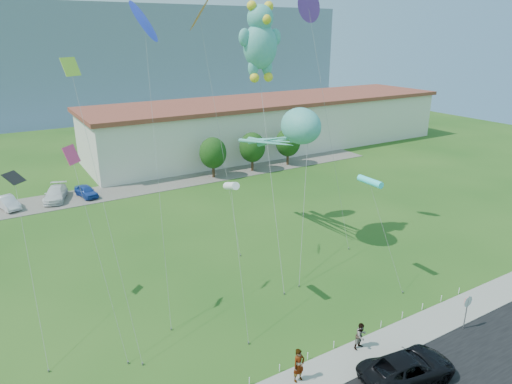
# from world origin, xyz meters

# --- Properties ---
(ground) EXTENTS (160.00, 160.00, 0.00)m
(ground) POSITION_xyz_m (0.00, 0.00, 0.00)
(ground) COLOR #1D4914
(ground) RESTS_ON ground
(sidewalk) EXTENTS (80.00, 2.50, 0.10)m
(sidewalk) POSITION_xyz_m (0.00, -2.75, 0.05)
(sidewalk) COLOR gray
(sidewalk) RESTS_ON ground
(parking_strip) EXTENTS (70.00, 6.00, 0.06)m
(parking_strip) POSITION_xyz_m (0.00, 35.00, 0.03)
(parking_strip) COLOR #59544C
(parking_strip) RESTS_ON ground
(hill_ridge) EXTENTS (160.00, 50.00, 25.00)m
(hill_ridge) POSITION_xyz_m (0.00, 120.00, 12.50)
(hill_ridge) COLOR slate
(hill_ridge) RESTS_ON ground
(warehouse) EXTENTS (61.00, 15.00, 8.20)m
(warehouse) POSITION_xyz_m (26.00, 44.00, 4.12)
(warehouse) COLOR beige
(warehouse) RESTS_ON ground
(stop_sign) EXTENTS (0.80, 0.07, 2.50)m
(stop_sign) POSITION_xyz_m (9.50, -4.21, 1.87)
(stop_sign) COLOR slate
(stop_sign) RESTS_ON ground
(rope_fence) EXTENTS (26.05, 0.05, 0.50)m
(rope_fence) POSITION_xyz_m (0.00, -1.30, 0.25)
(rope_fence) COLOR white
(rope_fence) RESTS_ON ground
(tree_near) EXTENTS (3.60, 3.60, 5.47)m
(tree_near) POSITION_xyz_m (10.00, 34.00, 3.39)
(tree_near) COLOR #3F2B19
(tree_near) RESTS_ON ground
(tree_mid) EXTENTS (3.60, 3.60, 5.47)m
(tree_mid) POSITION_xyz_m (16.00, 34.00, 3.39)
(tree_mid) COLOR #3F2B19
(tree_mid) RESTS_ON ground
(tree_far) EXTENTS (3.60, 3.60, 5.47)m
(tree_far) POSITION_xyz_m (22.00, 34.00, 3.39)
(tree_far) COLOR #3F2B19
(tree_far) RESTS_ON ground
(suv) EXTENTS (5.85, 3.29, 1.54)m
(suv) POSITION_xyz_m (2.69, -5.50, 0.83)
(suv) COLOR black
(suv) RESTS_ON road
(pedestrian_left) EXTENTS (0.77, 0.54, 2.02)m
(pedestrian_left) POSITION_xyz_m (-2.55, -2.50, 1.11)
(pedestrian_left) COLOR gray
(pedestrian_left) RESTS_ON sidewalk
(pedestrian_right) EXTENTS (0.91, 0.74, 1.72)m
(pedestrian_right) POSITION_xyz_m (2.32, -2.20, 0.96)
(pedestrian_right) COLOR gray
(pedestrian_right) RESTS_ON sidewalk
(parked_car_silver) EXTENTS (2.57, 4.42, 1.38)m
(parked_car_silver) POSITION_xyz_m (-14.41, 35.26, 0.75)
(parked_car_silver) COLOR silver
(parked_car_silver) RESTS_ON parking_strip
(parked_car_white) EXTENTS (3.63, 5.59, 1.51)m
(parked_car_white) POSITION_xyz_m (-9.44, 35.47, 0.81)
(parked_car_white) COLOR white
(parked_car_white) RESTS_ON parking_strip
(parked_car_blue) EXTENTS (2.37, 4.16, 1.33)m
(parked_car_blue) POSITION_xyz_m (-6.19, 34.81, 0.73)
(parked_car_blue) COLOR #1C409D
(parked_car_blue) RESTS_ON parking_strip
(octopus_kite) EXTENTS (5.11, 12.86, 12.64)m
(octopus_kite) POSITION_xyz_m (6.96, 12.27, 10.33)
(octopus_kite) COLOR teal
(octopus_kite) RESTS_ON ground
(teddy_bear_kite) EXTENTS (4.71, 9.30, 20.63)m
(teddy_bear_kite) POSITION_xyz_m (4.59, 13.32, 17.78)
(teddy_bear_kite) COLOR teal
(teddy_bear_kite) RESTS_ON ground
(small_kite_purple) EXTENTS (2.30, 6.09, 21.07)m
(small_kite_purple) POSITION_xyz_m (9.66, 13.71, 19.83)
(small_kite_purple) COLOR purple
(small_kite_purple) RESTS_ON ground
(small_kite_black) EXTENTS (1.29, 8.38, 9.96)m
(small_kite_black) POSITION_xyz_m (-14.09, 12.28, 8.45)
(small_kite_black) COLOR black
(small_kite_black) RESTS_ON ground
(small_kite_yellow) EXTENTS (1.42, 7.38, 16.91)m
(small_kite_yellow) POSITION_xyz_m (-10.18, 9.01, 14.20)
(small_kite_yellow) COLOR #B6E836
(small_kite_yellow) RESTS_ON ground
(small_kite_white) EXTENTS (1.39, 5.20, 9.50)m
(small_kite_white) POSITION_xyz_m (-2.23, 5.70, 8.99)
(small_kite_white) COLOR white
(small_kite_white) RESTS_ON ground
(small_kite_orange) EXTENTS (1.80, 7.09, 20.49)m
(small_kite_orange) POSITION_xyz_m (1.90, 18.52, 19.28)
(small_kite_orange) COLOR orange
(small_kite_orange) RESTS_ON ground
(small_kite_cyan) EXTENTS (1.60, 4.15, 8.58)m
(small_kite_cyan) POSITION_xyz_m (8.18, 3.84, 8.09)
(small_kite_cyan) COLOR #38F5FF
(small_kite_cyan) RESTS_ON ground
(small_kite_blue) EXTENTS (3.14, 8.25, 19.74)m
(small_kite_blue) POSITION_xyz_m (-4.79, 12.86, 18.55)
(small_kite_blue) COLOR #2A3EEE
(small_kite_blue) RESTS_ON ground
(small_kite_pink) EXTENTS (1.50, 5.66, 12.05)m
(small_kite_pink) POSITION_xyz_m (-10.96, 8.21, 10.29)
(small_kite_pink) COLOR #FF3871
(small_kite_pink) RESTS_ON ground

